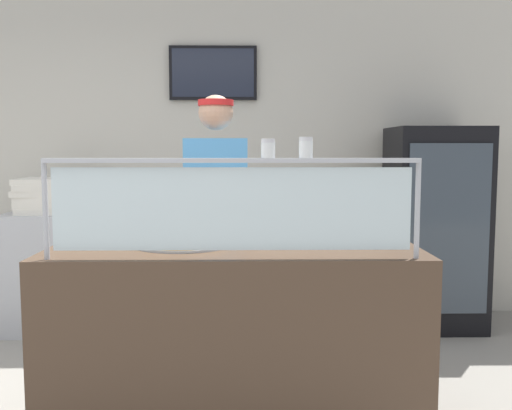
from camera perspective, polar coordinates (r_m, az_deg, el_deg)
The scene contains 12 objects.
ground_plane at distance 3.73m, azimuth -1.91°, elevation -17.05°, with size 12.00×12.00×0.00m, color gray.
shop_rear_unit at distance 4.97m, azimuth -1.68°, elevation 4.71°, with size 6.24×0.13×2.70m.
serving_counter at distance 2.97m, azimuth -2.17°, elevation -13.31°, with size 1.84×0.73×0.95m, color #4C3828.
sneeze_guard at distance 2.51m, azimuth -2.39°, elevation 0.94°, with size 1.67×0.06×0.45m.
pizza_tray at distance 2.93m, azimuth -7.28°, elevation -3.66°, with size 0.49×0.49×0.04m.
pizza_server at distance 2.90m, azimuth -7.18°, elevation -3.30°, with size 0.07×0.28×0.01m, color #ADAFB7.
parmesan_shaker at distance 2.50m, azimuth 1.23°, elevation 5.55°, with size 0.06×0.06×0.09m.
pepper_flake_shaker at distance 2.51m, azimuth 5.01°, elevation 5.61°, with size 0.06×0.06×0.09m.
worker_figure at distance 3.49m, azimuth -3.90°, elevation -1.49°, with size 0.41×0.50×1.76m.
drink_fridge at distance 4.81m, azimuth 17.41°, elevation -2.19°, with size 0.72×0.65×1.61m.
prep_shelf at distance 4.84m, azimuth -19.61°, elevation -6.25°, with size 0.70×0.55×0.94m, color #B7BABF.
pizza_box_stack at distance 4.75m, azimuth -19.81°, elevation 0.91°, with size 0.49×0.47×0.27m.
Camera 1 is at (0.99, -2.44, 1.44)m, focal length 40.02 mm.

